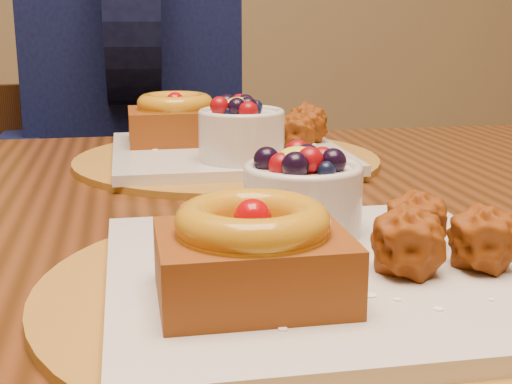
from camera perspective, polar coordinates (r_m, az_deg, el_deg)
dining_table at (r=0.71m, az=0.30°, el=-7.35°), size 1.60×0.90×0.76m
place_setting_near at (r=0.48m, az=4.84°, el=-5.16°), size 0.38×0.38×0.09m
place_setting_far at (r=0.89m, az=-2.53°, el=4.07°), size 0.38×0.38×0.09m
chair_far at (r=1.35m, az=-11.20°, el=-7.25°), size 0.46×0.46×0.81m
diner at (r=1.34m, az=-9.81°, el=8.45°), size 0.46×0.46×0.76m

